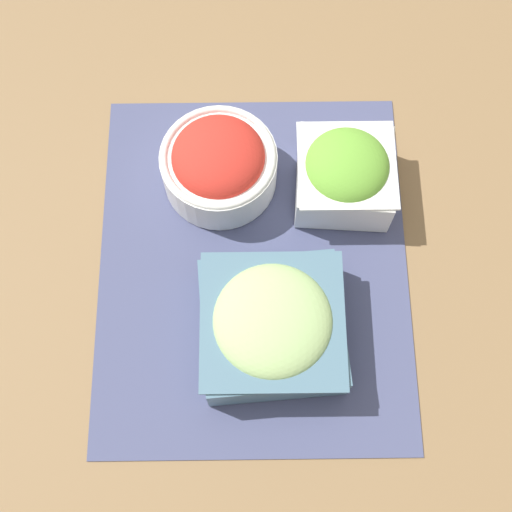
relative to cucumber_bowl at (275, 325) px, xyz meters
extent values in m
plane|color=olive|center=(-0.09, -0.02, -0.05)|extent=(3.00, 3.00, 0.00)
cube|color=#474C70|center=(-0.09, -0.02, -0.04)|extent=(0.49, 0.40, 0.00)
cube|color=slate|center=(0.00, 0.00, -0.01)|extent=(0.18, 0.18, 0.06)
cube|color=slate|center=(0.00, 0.00, 0.02)|extent=(0.17, 0.17, 0.00)
ellipsoid|color=#A8CC7F|center=(0.00, 0.00, 0.02)|extent=(0.14, 0.14, 0.05)
cylinder|color=white|center=(-0.21, -0.06, -0.01)|extent=(0.15, 0.15, 0.06)
torus|color=white|center=(-0.21, -0.06, 0.02)|extent=(0.15, 0.15, 0.01)
ellipsoid|color=red|center=(-0.21, -0.06, 0.02)|extent=(0.12, 0.12, 0.05)
cube|color=white|center=(-0.20, 0.10, -0.01)|extent=(0.13, 0.13, 0.06)
cube|color=white|center=(-0.20, 0.10, 0.02)|extent=(0.12, 0.12, 0.00)
ellipsoid|color=#6BAD38|center=(-0.20, 0.10, 0.02)|extent=(0.11, 0.11, 0.05)
camera|label=1|loc=(0.22, -0.03, 0.82)|focal=50.00mm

